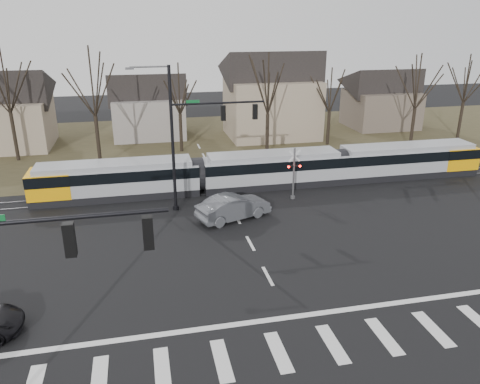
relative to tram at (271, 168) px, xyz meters
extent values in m
plane|color=black|center=(-4.16, -16.00, -1.54)|extent=(140.00, 140.00, 0.00)
cube|color=#38331E|center=(-4.16, 16.00, -1.53)|extent=(140.00, 28.00, 0.01)
cube|color=silver|center=(-12.56, -20.00, -1.53)|extent=(0.60, 2.60, 0.01)
cube|color=silver|center=(-10.16, -20.00, -1.53)|extent=(0.60, 2.60, 0.01)
cube|color=silver|center=(-7.76, -20.00, -1.53)|extent=(0.60, 2.60, 0.01)
cube|color=silver|center=(-5.36, -20.00, -1.53)|extent=(0.60, 2.60, 0.01)
cube|color=silver|center=(-2.96, -20.00, -1.53)|extent=(0.60, 2.60, 0.01)
cube|color=silver|center=(-0.56, -20.00, -1.53)|extent=(0.60, 2.60, 0.01)
cube|color=silver|center=(1.84, -20.00, -1.53)|extent=(0.60, 2.60, 0.01)
cube|color=silver|center=(4.24, -20.00, -1.53)|extent=(0.60, 2.60, 0.01)
cube|color=silver|center=(-4.16, -17.80, -1.53)|extent=(28.00, 0.35, 0.01)
cube|color=silver|center=(-4.16, -14.00, -1.53)|extent=(0.18, 2.00, 0.01)
cube|color=silver|center=(-4.16, -10.00, -1.53)|extent=(0.18, 2.00, 0.01)
cube|color=silver|center=(-4.16, -6.00, -1.53)|extent=(0.18, 2.00, 0.01)
cube|color=silver|center=(-4.16, -2.00, -1.53)|extent=(0.18, 2.00, 0.01)
cube|color=silver|center=(-4.16, 2.00, -1.53)|extent=(0.18, 2.00, 0.01)
cube|color=silver|center=(-4.16, 6.00, -1.53)|extent=(0.18, 2.00, 0.01)
cube|color=silver|center=(-4.16, 10.00, -1.53)|extent=(0.18, 2.00, 0.01)
cube|color=silver|center=(-4.16, 14.00, -1.53)|extent=(0.18, 2.00, 0.01)
cube|color=#59595E|center=(-4.16, -0.90, -1.51)|extent=(90.00, 0.12, 0.06)
cube|color=#59595E|center=(-4.16, 0.50, -1.51)|extent=(90.00, 0.12, 0.06)
cube|color=gray|center=(-12.39, 0.00, -0.13)|extent=(12.56, 2.71, 2.82)
cube|color=black|center=(-12.39, 0.00, 0.44)|extent=(12.58, 2.74, 0.82)
cube|color=#FFAA07|center=(-17.12, 0.00, -0.04)|extent=(3.09, 2.76, 1.88)
cube|color=gray|center=(0.17, 0.00, -0.13)|extent=(11.59, 2.71, 2.82)
cube|color=black|center=(0.17, 0.00, 0.44)|extent=(11.61, 2.74, 0.82)
cube|color=gray|center=(12.25, 0.00, -0.13)|extent=(12.56, 2.71, 2.82)
cube|color=black|center=(12.25, 0.00, 0.44)|extent=(12.58, 2.74, 0.82)
cube|color=#FFAA07|center=(16.98, 0.00, -0.04)|extent=(3.09, 2.76, 1.88)
imported|color=#54565C|center=(-4.40, -6.02, -0.68)|extent=(5.19, 6.39, 1.72)
cylinder|color=black|center=(-12.91, -22.00, 6.06)|extent=(6.50, 0.14, 0.14)
cube|color=black|center=(-12.59, -22.00, 5.36)|extent=(0.32, 0.32, 1.05)
sphere|color=#FF0C07|center=(-12.59, -22.00, 5.69)|extent=(0.22, 0.22, 0.22)
cube|color=black|center=(-10.31, -22.00, 5.36)|extent=(0.32, 0.32, 1.05)
sphere|color=#FF0C07|center=(-10.31, -22.00, 5.69)|extent=(0.22, 0.22, 0.22)
cylinder|color=black|center=(-8.16, -3.50, 3.56)|extent=(0.22, 0.22, 10.20)
cylinder|color=black|center=(-8.16, -3.50, -1.39)|extent=(0.44, 0.44, 0.30)
cylinder|color=black|center=(-4.91, -3.50, 6.06)|extent=(6.50, 0.14, 0.14)
cube|color=#0C5926|center=(-6.66, -3.50, 6.21)|extent=(0.90, 0.03, 0.22)
cube|color=black|center=(-4.59, -3.50, 5.36)|extent=(0.32, 0.32, 1.05)
sphere|color=#FF0C07|center=(-4.59, -3.50, 5.69)|extent=(0.22, 0.22, 0.22)
cube|color=black|center=(-2.31, -3.50, 5.36)|extent=(0.32, 0.32, 1.05)
sphere|color=#FF0C07|center=(-2.31, -3.50, 5.69)|extent=(0.22, 0.22, 0.22)
cube|color=#59595B|center=(-10.66, -3.50, 8.48)|extent=(0.55, 0.22, 0.14)
cylinder|color=#59595B|center=(0.84, -3.20, 0.46)|extent=(0.14, 0.14, 4.00)
cylinder|color=#59595B|center=(0.84, -3.20, -1.44)|extent=(0.36, 0.36, 0.20)
cube|color=silver|center=(0.84, -3.20, 1.86)|extent=(0.95, 0.04, 0.95)
cube|color=silver|center=(0.84, -3.20, 1.86)|extent=(0.95, 0.04, 0.95)
cube|color=black|center=(0.84, -3.20, 1.06)|extent=(1.00, 0.10, 0.12)
sphere|color=#FF0C07|center=(0.39, -3.28, 1.06)|extent=(0.18, 0.18, 0.18)
sphere|color=#FF0C07|center=(1.29, -3.28, 1.06)|extent=(0.18, 0.18, 0.18)
cube|color=gray|center=(-24.16, 18.00, 0.96)|extent=(9.00, 8.00, 5.00)
cube|color=gray|center=(-9.16, 20.00, 0.71)|extent=(8.00, 7.00, 4.50)
cube|color=gray|center=(4.84, 17.00, 1.71)|extent=(10.00, 8.00, 6.50)
cube|color=brown|center=(19.84, 19.00, 0.71)|extent=(8.00, 7.00, 4.50)
camera|label=1|loc=(-10.34, -35.20, 11.46)|focal=35.00mm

